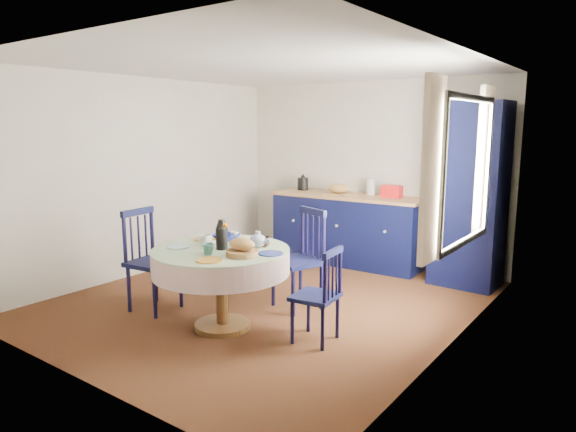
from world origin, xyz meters
name	(u,v)px	position (x,y,z in m)	size (l,w,h in m)	color
floor	(269,300)	(0.00, 0.00, 0.00)	(4.50, 4.50, 0.00)	black
ceiling	(268,65)	(0.00, 0.00, 2.50)	(4.50, 4.50, 0.00)	white
wall_back	(367,172)	(0.00, 2.25, 1.25)	(4.00, 0.02, 2.50)	white
wall_left	(146,177)	(-2.00, 0.00, 1.25)	(0.02, 4.50, 2.50)	white
wall_right	(457,204)	(2.00, 0.00, 1.25)	(0.02, 4.50, 2.50)	white
window	(465,169)	(1.95, 0.30, 1.52)	(0.10, 1.74, 1.45)	white
kitchen_counter	(347,228)	(-0.10, 1.90, 0.49)	(2.18, 0.75, 1.20)	black
pantry_cabinet	(470,195)	(1.56, 1.85, 1.09)	(0.78, 0.57, 2.17)	black
dining_table	(222,262)	(0.13, -0.87, 0.65)	(1.28, 1.28, 1.05)	#503B17
chair_left	(151,259)	(-0.83, -0.92, 0.53)	(0.49, 0.51, 1.05)	black
chair_far	(301,258)	(0.39, 0.04, 0.53)	(0.59, 0.58, 1.04)	black
chair_right	(319,295)	(1.03, -0.60, 0.44)	(0.41, 0.42, 0.86)	black
mug_a	(205,240)	(-0.10, -0.85, 0.82)	(0.13, 0.13, 0.10)	silver
mug_b	(208,249)	(0.17, -1.09, 0.82)	(0.10, 0.10, 0.10)	#337165
mug_c	(264,242)	(0.40, -0.58, 0.82)	(0.12, 0.12, 0.10)	black
mug_d	(235,236)	(-0.03, -0.51, 0.81)	(0.09, 0.09, 0.08)	silver
cobalt_bowl	(226,237)	(-0.09, -0.58, 0.80)	(0.25, 0.25, 0.06)	navy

